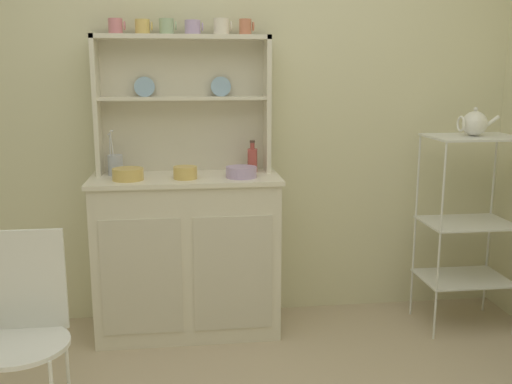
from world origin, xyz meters
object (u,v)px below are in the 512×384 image
hutch_cabinet (187,253)px  jam_bottle (252,159)px  hutch_shelf_unit (183,94)px  bowl_mixing_large (128,174)px  porcelain_teapot (474,123)px  bakers_rack (468,212)px  wire_chair (22,322)px  utensil_jar (115,165)px  cup_rose_0 (116,26)px

hutch_cabinet → jam_bottle: jam_bottle is taller
hutch_cabinet → hutch_shelf_unit: (-0.00, 0.16, 0.86)m
hutch_shelf_unit → jam_bottle: hutch_shelf_unit is taller
bowl_mixing_large → porcelain_teapot: porcelain_teapot is taller
porcelain_teapot → bakers_rack: bearing=0.0°
wire_chair → porcelain_teapot: (2.17, 0.84, 0.64)m
bakers_rack → porcelain_teapot: size_ratio=4.86×
hutch_shelf_unit → porcelain_teapot: hutch_shelf_unit is taller
wire_chair → utensil_jar: (0.25, 1.05, 0.42)m
hutch_shelf_unit → bowl_mixing_large: (-0.29, -0.24, -0.40)m
cup_rose_0 → bowl_mixing_large: cup_rose_0 is taller
hutch_cabinet → bakers_rack: 1.57m
hutch_cabinet → bakers_rack: (1.55, -0.12, 0.22)m
bakers_rack → wire_chair: (-2.17, -0.84, -0.15)m
bakers_rack → bowl_mixing_large: (-1.84, 0.05, 0.24)m
cup_rose_0 → utensil_jar: bearing=-126.4°
bakers_rack → cup_rose_0: size_ratio=12.44×
hutch_cabinet → utensil_jar: bearing=168.2°
hutch_cabinet → wire_chair: 1.15m
bakers_rack → jam_bottle: bearing=169.8°
hutch_cabinet → jam_bottle: (0.37, 0.09, 0.50)m
cup_rose_0 → utensil_jar: (-0.03, -0.04, -0.72)m
hutch_cabinet → cup_rose_0: (-0.34, 0.12, 1.21)m
cup_rose_0 → utensil_jar: cup_rose_0 is taller
wire_chair → jam_bottle: 1.51m
bakers_rack → utensil_jar: (-1.92, 0.20, 0.27)m
hutch_cabinet → cup_rose_0: bearing=160.2°
bakers_rack → cup_rose_0: cup_rose_0 is taller
hutch_cabinet → bowl_mixing_large: size_ratio=6.33×
jam_bottle → cup_rose_0: bearing=177.1°
bakers_rack → hutch_cabinet: bearing=175.4°
hutch_cabinet → bowl_mixing_large: 0.55m
bakers_rack → hutch_shelf_unit: bearing=169.4°
jam_bottle → hutch_shelf_unit: bearing=168.2°
hutch_cabinet → wire_chair: size_ratio=1.19×
wire_chair → bowl_mixing_large: size_ratio=5.33×
bakers_rack → bowl_mixing_large: bearing=178.4°
bakers_rack → cup_rose_0: (-1.89, 0.25, 0.99)m
bakers_rack → porcelain_teapot: porcelain_teapot is taller
wire_chair → bowl_mixing_large: 1.03m
wire_chair → cup_rose_0: size_ratio=9.73×
hutch_cabinet → porcelain_teapot: (1.55, -0.12, 0.70)m
utensil_jar → hutch_shelf_unit: bearing=13.1°
hutch_shelf_unit → utensil_jar: size_ratio=3.81×
bowl_mixing_large → porcelain_teapot: size_ratio=0.71×
jam_bottle → wire_chair: bearing=-133.2°
hutch_cabinet → porcelain_teapot: porcelain_teapot is taller
hutch_shelf_unit → utensil_jar: bearing=-166.9°
hutch_shelf_unit → bowl_mixing_large: size_ratio=5.89×
bowl_mixing_large → hutch_shelf_unit: bearing=38.9°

